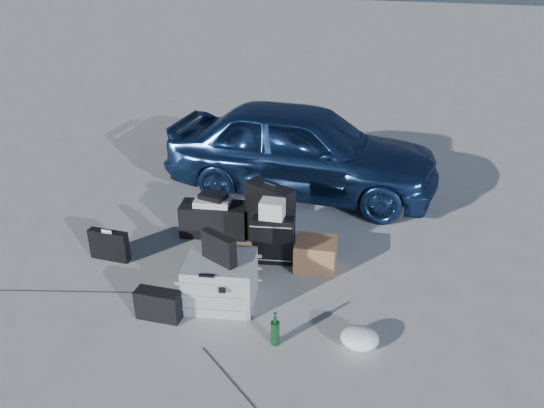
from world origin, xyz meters
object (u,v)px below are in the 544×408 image
Objects in this scene: briefcase at (109,245)px; suitcase_right at (273,240)px; pelican_case at (221,281)px; cardboard_box at (315,254)px; car at (302,149)px; green_bottle at (275,329)px; duffel_bag at (214,219)px; suitcase_left at (270,216)px.

suitcase_right reaches higher than briefcase.
suitcase_right is at bearing 15.36° from briefcase.
briefcase is 1.75m from suitcase_right.
suitcase_right reaches higher than pelican_case.
car is at bearing 111.23° from cardboard_box.
pelican_case is 0.78m from green_bottle.
car is 8.56× the size of cardboard_box.
briefcase is 0.58× the size of duffel_bag.
briefcase is 0.60× the size of suitcase_left.
duffel_bag is (-0.70, 0.03, -0.18)m from suitcase_left.
briefcase is 2.20m from cardboard_box.
duffel_bag is (-0.60, -1.51, -0.42)m from car.
briefcase is at bearing -175.45° from suitcase_right.
briefcase is 0.84× the size of suitcase_right.
pelican_case is at bearing 150.19° from green_bottle.
duffel_bag is (0.82, 0.88, 0.02)m from briefcase.
cardboard_box reaches higher than green_bottle.
suitcase_left is at bearing -15.80° from duffel_bag.
green_bottle is (0.45, -1.22, -0.11)m from suitcase_right.
pelican_case is (0.02, -2.68, -0.38)m from car.
suitcase_right is (1.67, 0.54, 0.09)m from briefcase.
duffel_bag is 2.03m from green_bottle.
suitcase_right is (0.15, -0.32, -0.11)m from suitcase_left.
suitcase_right is 1.24× the size of cardboard_box.
car is 1.67m from duffel_bag.
pelican_case is 1.44× the size of briefcase.
briefcase is 1.44× the size of green_bottle.
pelican_case is 0.83× the size of duffel_bag.
cardboard_box is at bearing -26.54° from duffel_bag.
car reaches higher than green_bottle.
car is 2.71m from pelican_case.
briefcase is at bearing -128.74° from suitcase_left.
briefcase is at bearing 162.14° from green_bottle.
pelican_case is 0.86× the size of suitcase_left.
suitcase_left reaches higher than suitcase_right.
duffel_bag reaches higher than briefcase.
car is 4.72× the size of duffel_bag.
briefcase is 1.20m from duffel_bag.
green_bottle is at bearing -20.40° from briefcase.
car is 1.90m from suitcase_right.
pelican_case is 1.11m from cardboard_box.
pelican_case reaches higher than briefcase.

